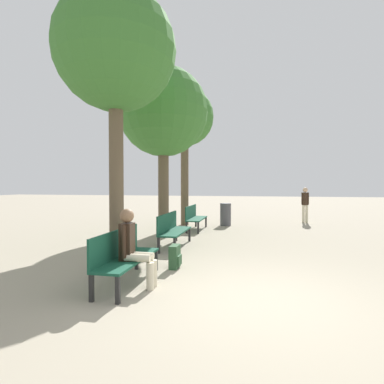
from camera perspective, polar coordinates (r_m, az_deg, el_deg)
The scene contains 11 objects.
ground_plane at distance 4.78m, azimuth 11.60°, elevation -19.66°, with size 80.00×80.00×0.00m, color gray.
bench_row_0 at distance 5.43m, azimuth -13.01°, elevation -11.32°, with size 0.50×1.80×0.92m.
bench_row_1 at distance 8.33m, azimuth -3.86°, elevation -6.82°, with size 0.50×1.80×0.92m.
bench_row_2 at distance 11.35m, azimuth 0.43°, elevation -4.61°, with size 0.50×1.80×0.92m.
tree_row_0 at distance 7.22m, azimuth -14.36°, elevation 24.35°, with size 2.59×2.59×5.88m.
tree_row_1 at distance 10.09m, azimuth -5.49°, elevation 14.76°, with size 2.90×2.90×5.53m.
tree_row_2 at distance 13.04m, azimuth -1.41°, elevation 13.78°, with size 2.46×2.46×5.81m.
person_seated at distance 5.19m, azimuth -11.06°, elevation -9.99°, with size 0.62×0.35×1.31m.
backpack at distance 6.30m, azimuth -3.25°, elevation -12.23°, with size 0.21×0.36×0.47m.
pedestrian_near at distance 14.30m, azimuth 20.75°, elevation -1.90°, with size 0.32×0.28×1.59m.
trash_bin at distance 12.65m, azimuth 6.41°, elevation -4.25°, with size 0.46×0.46×0.94m.
Camera 1 is at (0.01, -4.46, 1.72)m, focal length 28.00 mm.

